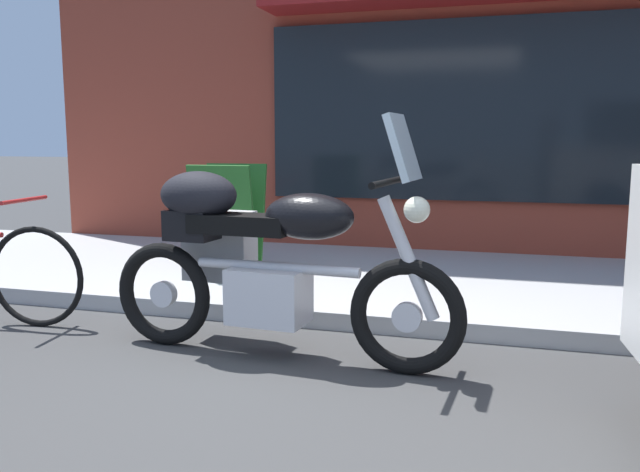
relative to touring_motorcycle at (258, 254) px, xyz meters
The scene contains 3 objects.
ground_plane 0.93m from the touring_motorcycle, 74.77° to the right, with size 80.00×80.00×0.00m, color #3B3B3B.
touring_motorcycle is the anchor object (origin of this frame).
sandwich_board_sign 1.76m from the touring_motorcycle, 119.98° to the left, with size 0.55×0.41×0.94m.
Camera 1 is at (1.22, -2.83, 1.26)m, focal length 36.80 mm.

